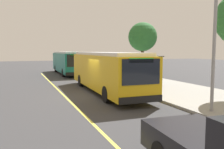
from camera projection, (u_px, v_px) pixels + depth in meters
The scene contains 11 objects.
ground_plane at pixel (98, 95), 16.26m from camera, with size 120.00×120.00×0.00m, color #38383A.
sidewalk_curb at pixel (171, 89), 18.45m from camera, with size 44.00×6.40×0.15m, color gray.
lane_stripe_center at pixel (66, 98), 15.45m from camera, with size 36.00×0.14×0.01m, color #E0D64C.
transit_bus_main at pixel (106, 70), 17.49m from camera, with size 11.55×2.88×2.95m.
transit_bus_second at pixel (68, 62), 31.17m from camera, with size 11.32×2.79×2.95m.
bus_shelter at pixel (148, 63), 21.45m from camera, with size 2.90×1.60×2.48m.
waiting_bench at pixel (148, 78), 21.44m from camera, with size 1.60×0.48×0.95m.
route_sign_post at pixel (139, 65), 18.21m from camera, with size 0.44×0.08×2.80m.
pedestrian_commuter at pixel (146, 75), 18.84m from camera, with size 0.24×0.40×1.69m.
street_tree_near_shelter at pixel (143, 37), 27.37m from camera, with size 3.34×3.34×6.21m.
utility_pole at pixel (214, 45), 11.13m from camera, with size 0.16×0.16×6.40m, color gray.
Camera 1 is at (15.26, -5.02, 3.06)m, focal length 37.77 mm.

